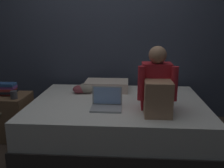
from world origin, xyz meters
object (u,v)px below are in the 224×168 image
object	(u,v)px
pillow	(107,86)
book_stack	(7,89)
laptop	(107,103)
clothes_pile	(85,88)
nightstand	(10,116)
person_sitting	(157,87)
bed	(118,121)
mug	(14,95)

from	to	relation	value
pillow	book_stack	distance (m)	1.23
laptop	clothes_pile	distance (m)	0.67
nightstand	pillow	world-z (taller)	pillow
person_sitting	book_stack	distance (m)	1.77
pillow	bed	bearing A→B (deg)	-69.80
book_stack	clothes_pile	size ratio (longest dim) A/B	0.77
bed	mug	size ratio (longest dim) A/B	22.22
person_sitting	mug	bearing A→B (deg)	173.46
laptop	clothes_pile	world-z (taller)	laptop
book_stack	bed	bearing A→B (deg)	-1.13
bed	book_stack	xyz separation A→B (m)	(-1.32, 0.03, 0.36)
nightstand	mug	xyz separation A→B (m)	(0.13, -0.12, 0.31)
pillow	mug	bearing A→B (deg)	-150.51
person_sitting	mug	world-z (taller)	person_sitting
bed	clothes_pile	bearing A→B (deg)	143.08
person_sitting	pillow	distance (m)	0.96
laptop	book_stack	bearing A→B (deg)	166.96
mug	nightstand	bearing A→B (deg)	137.31
pillow	mug	size ratio (longest dim) A/B	6.22
person_sitting	clothes_pile	bearing A→B (deg)	143.34
person_sitting	clothes_pile	distance (m)	1.06
bed	nightstand	size ratio (longest dim) A/B	3.84
bed	clothes_pile	size ratio (longest dim) A/B	6.77
pillow	book_stack	xyz separation A→B (m)	(-1.16, -0.42, 0.05)
laptop	clothes_pile	size ratio (longest dim) A/B	1.08
laptop	mug	xyz separation A→B (m)	(-1.07, 0.14, 0.03)
nightstand	mug	distance (m)	0.35
laptop	nightstand	bearing A→B (deg)	167.81
bed	nightstand	xyz separation A→B (m)	(-1.30, 0.00, 0.02)
bed	nightstand	world-z (taller)	nightstand
book_stack	mug	size ratio (longest dim) A/B	2.52
laptop	pillow	world-z (taller)	laptop
bed	book_stack	size ratio (longest dim) A/B	8.83
laptop	pillow	distance (m)	0.71
pillow	mug	xyz separation A→B (m)	(-1.00, -0.57, 0.02)
clothes_pile	mug	bearing A→B (deg)	-148.88
laptop	clothes_pile	bearing A→B (deg)	119.48
person_sitting	mug	xyz separation A→B (m)	(-1.58, 0.18, -0.17)
bed	pillow	xyz separation A→B (m)	(-0.17, 0.45, 0.31)
pillow	book_stack	bearing A→B (deg)	-159.90
bed	clothes_pile	world-z (taller)	clothes_pile
bed	nightstand	bearing A→B (deg)	179.92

